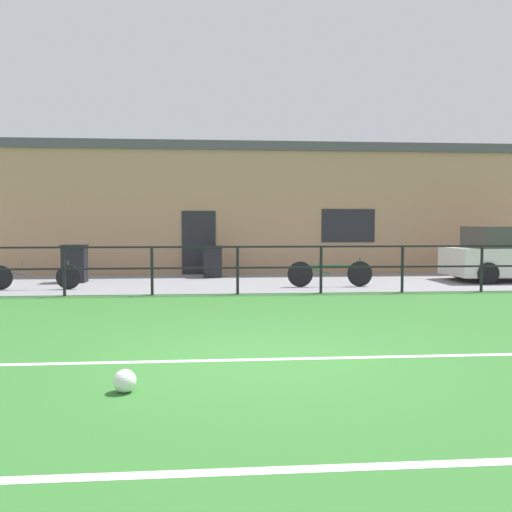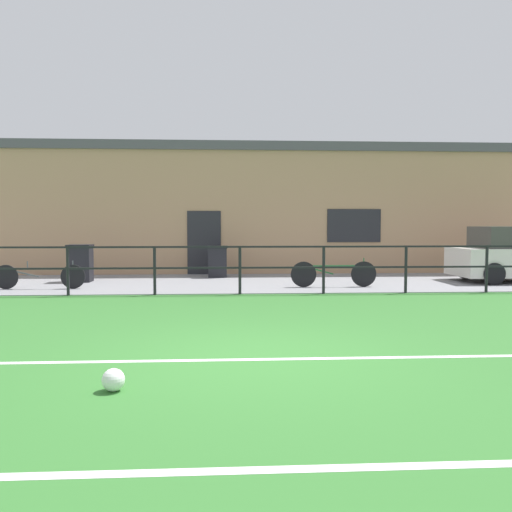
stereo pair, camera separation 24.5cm
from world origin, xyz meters
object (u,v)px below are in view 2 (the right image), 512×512
bicycle_parked_1 (334,274)px  trash_bin_0 (80,263)px  trash_bin_1 (218,261)px  soccer_ball_spare (113,380)px  bicycle_parked_0 (39,276)px

bicycle_parked_1 → trash_bin_0: bearing=166.6°
trash_bin_0 → trash_bin_1: size_ratio=1.09×
soccer_ball_spare → trash_bin_1: trash_bin_1 is taller
soccer_ball_spare → bicycle_parked_1: bicycle_parked_1 is taller
trash_bin_1 → soccer_ball_spare: bearing=-94.4°
soccer_ball_spare → trash_bin_0: 10.58m
bicycle_parked_0 → bicycle_parked_1: size_ratio=1.01×
bicycle_parked_0 → bicycle_parked_1: bearing=0.0°
soccer_ball_spare → trash_bin_1: size_ratio=0.23×
bicycle_parked_0 → bicycle_parked_1: 7.55m
soccer_ball_spare → bicycle_parked_1: bearing=65.0°
bicycle_parked_0 → trash_bin_1: trash_bin_1 is taller
trash_bin_0 → bicycle_parked_0: bearing=-109.3°
bicycle_parked_1 → trash_bin_1: size_ratio=2.32×
trash_bin_1 → bicycle_parked_0: bearing=-148.1°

